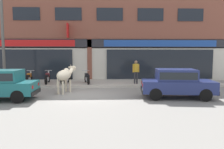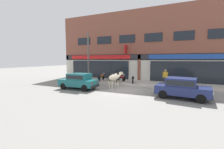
% 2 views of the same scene
% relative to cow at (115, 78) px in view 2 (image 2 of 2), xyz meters
% --- Properties ---
extents(ground_plane, '(90.00, 90.00, 0.00)m').
position_rel_cow_xyz_m(ground_plane, '(1.09, -0.57, -1.01)').
color(ground_plane, gray).
extents(sidewalk, '(19.00, 3.63, 0.16)m').
position_rel_cow_xyz_m(sidewalk, '(1.09, 3.45, -0.93)').
color(sidewalk, '#B7AFA3').
rests_on(sidewalk, ground).
extents(shop_building, '(23.00, 1.40, 8.88)m').
position_rel_cow_xyz_m(shop_building, '(1.09, 5.52, 3.22)').
color(shop_building, brown).
rests_on(shop_building, ground).
extents(cow, '(1.01, 2.07, 1.61)m').
position_rel_cow_xyz_m(cow, '(0.00, 0.00, 0.00)').
color(cow, beige).
rests_on(cow, ground).
extents(car_0, '(3.75, 2.02, 1.46)m').
position_rel_cow_xyz_m(car_0, '(5.86, -1.71, -0.19)').
color(car_0, black).
rests_on(car_0, ground).
extents(car_1, '(3.64, 1.68, 1.46)m').
position_rel_cow_xyz_m(car_1, '(-2.80, -1.90, -0.19)').
color(car_1, black).
rests_on(car_1, ground).
extents(motorcycle_0, '(0.52, 1.81, 0.88)m').
position_rel_cow_xyz_m(motorcycle_0, '(-2.98, 2.78, -0.46)').
color(motorcycle_0, black).
rests_on(motorcycle_0, sidewalk).
extents(motorcycle_1, '(0.52, 1.81, 0.88)m').
position_rel_cow_xyz_m(motorcycle_1, '(-1.72, 2.86, -0.46)').
color(motorcycle_1, black).
rests_on(motorcycle_1, sidewalk).
extents(motorcycle_2, '(0.66, 1.79, 0.88)m').
position_rel_cow_xyz_m(motorcycle_2, '(-0.40, 2.74, -0.46)').
color(motorcycle_2, black).
rests_on(motorcycle_2, sidewalk).
extents(motorcycle_3, '(0.65, 1.79, 0.88)m').
position_rel_cow_xyz_m(motorcycle_3, '(1.04, 2.73, -0.46)').
color(motorcycle_3, black).
rests_on(motorcycle_3, sidewalk).
extents(pedestrian, '(0.48, 0.32, 1.60)m').
position_rel_cow_xyz_m(pedestrian, '(4.42, 2.40, 0.14)').
color(pedestrian, '#2D2D33').
rests_on(pedestrian, sidewalk).
extents(utility_pole, '(0.18, 0.18, 5.74)m').
position_rel_cow_xyz_m(utility_pole, '(-4.22, 1.93, 2.02)').
color(utility_pole, '#595651').
rests_on(utility_pole, sidewalk).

